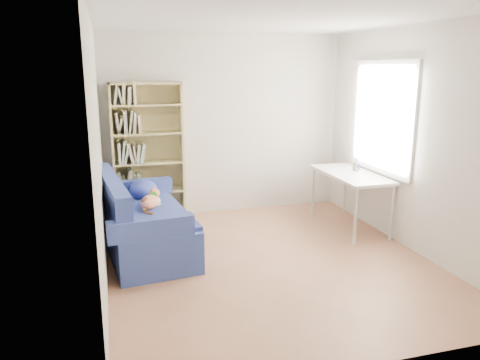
% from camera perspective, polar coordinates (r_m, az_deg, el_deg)
% --- Properties ---
extents(ground, '(4.00, 4.00, 0.00)m').
position_cam_1_polar(ground, '(5.35, 3.51, -9.79)').
color(ground, '#925E42').
rests_on(ground, ground).
extents(room_shell, '(3.54, 4.04, 2.62)m').
position_cam_1_polar(room_shell, '(5.00, 4.73, 7.98)').
color(room_shell, silver).
rests_on(room_shell, ground).
extents(sofa, '(1.07, 1.93, 0.91)m').
position_cam_1_polar(sofa, '(5.64, -11.93, -5.08)').
color(sofa, navy).
rests_on(sofa, ground).
extents(bookshelf, '(0.96, 0.30, 1.93)m').
position_cam_1_polar(bookshelf, '(6.60, -11.10, 2.56)').
color(bookshelf, tan).
rests_on(bookshelf, ground).
extents(desk, '(0.60, 1.32, 0.75)m').
position_cam_1_polar(desk, '(6.40, 13.36, 0.24)').
color(desk, white).
rests_on(desk, ground).
extents(pen_cup, '(0.09, 0.09, 0.18)m').
position_cam_1_polar(pen_cup, '(6.55, 13.95, 1.70)').
color(pen_cup, white).
rests_on(pen_cup, desk).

